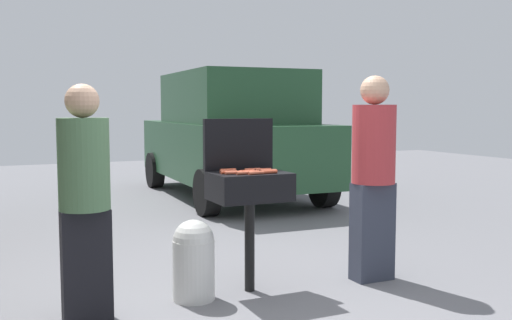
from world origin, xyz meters
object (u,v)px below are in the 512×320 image
at_px(hot_dog_4, 263,170).
at_px(hot_dog_10, 251,172).
at_px(hot_dog_2, 245,173).
at_px(hot_dog_3, 252,170).
at_px(hot_dog_7, 269,172).
at_px(hot_dog_9, 233,173).
at_px(bbq_grill, 250,191).
at_px(hot_dog_1, 228,170).
at_px(parked_minivan, 231,135).
at_px(hot_dog_6, 256,173).
at_px(propane_tank, 194,258).
at_px(hot_dog_5, 229,172).
at_px(hot_dog_11, 228,171).
at_px(person_right, 373,170).
at_px(person_left, 85,195).
at_px(hot_dog_0, 268,171).
at_px(hot_dog_8, 247,171).

relative_size(hot_dog_4, hot_dog_10, 1.00).
bearing_deg(hot_dog_2, hot_dog_3, 51.49).
height_order(hot_dog_3, hot_dog_7, same).
bearing_deg(hot_dog_9, hot_dog_2, -36.29).
height_order(bbq_grill, hot_dog_1, hot_dog_1).
bearing_deg(parked_minivan, hot_dog_2, 70.66).
bearing_deg(hot_dog_6, propane_tank, 163.81).
bearing_deg(hot_dog_5, hot_dog_3, 19.86).
distance_m(hot_dog_2, hot_dog_11, 0.18).
bearing_deg(hot_dog_1, bbq_grill, -39.48).
xyz_separation_m(hot_dog_9, person_right, (1.24, -0.09, -0.03)).
bearing_deg(hot_dog_2, hot_dog_11, 115.60).
bearing_deg(hot_dog_9, parked_minivan, 67.86).
bearing_deg(hot_dog_2, person_left, -178.32).
bearing_deg(hot_dog_11, hot_dog_5, -102.28).
xyz_separation_m(hot_dog_4, hot_dog_9, (-0.29, -0.09, 0.00)).
distance_m(hot_dog_7, hot_dog_9, 0.28).
relative_size(person_right, parked_minivan, 0.39).
bearing_deg(hot_dog_11, bbq_grill, -12.78).
relative_size(hot_dog_5, person_left, 0.08).
bearing_deg(hot_dog_7, person_right, -1.00).
relative_size(hot_dog_9, person_right, 0.08).
bearing_deg(person_right, hot_dog_10, -10.39).
relative_size(hot_dog_3, person_right, 0.08).
bearing_deg(hot_dog_7, hot_dog_1, 133.39).
distance_m(hot_dog_5, hot_dog_6, 0.21).
height_order(hot_dog_1, hot_dog_11, same).
bearing_deg(hot_dog_1, hot_dog_5, -108.61).
bearing_deg(hot_dog_2, person_right, -1.91).
distance_m(hot_dog_0, hot_dog_1, 0.33).
distance_m(hot_dog_5, hot_dog_9, 0.05).
bearing_deg(propane_tank, hot_dog_8, -2.32).
relative_size(hot_dog_2, person_left, 0.08).
relative_size(hot_dog_0, person_left, 0.08).
distance_m(bbq_grill, parked_minivan, 4.95).
relative_size(hot_dog_0, hot_dog_1, 1.00).
xyz_separation_m(hot_dog_10, person_right, (1.10, -0.07, -0.03)).
bearing_deg(hot_dog_5, propane_tank, 179.41).
distance_m(hot_dog_2, person_left, 1.19).
height_order(hot_dog_10, person_right, person_right).
xyz_separation_m(bbq_grill, hot_dog_8, (-0.04, -0.04, 0.16)).
bearing_deg(hot_dog_5, hot_dog_10, -22.25).
bearing_deg(hot_dog_7, parked_minivan, 71.02).
distance_m(hot_dog_10, parked_minivan, 5.04).
xyz_separation_m(person_left, parked_minivan, (3.03, 4.79, 0.15)).
bearing_deg(person_left, hot_dog_0, 6.75).
height_order(hot_dog_6, hot_dog_8, same).
height_order(hot_dog_2, hot_dog_5, same).
height_order(hot_dog_2, hot_dog_9, same).
bearing_deg(person_right, hot_dog_6, -6.90).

